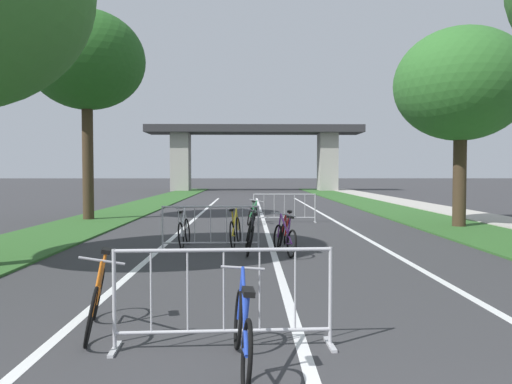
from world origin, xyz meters
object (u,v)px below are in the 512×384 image
at_px(bicycle_yellow_3, 235,231).
at_px(bicycle_green_7, 253,214).
at_px(tree_left_pine_near, 87,61).
at_px(bicycle_black_4, 250,236).
at_px(crowd_barrier_second, 211,228).
at_px(bicycle_purple_0, 285,238).
at_px(crowd_barrier_nearest, 224,299).
at_px(bicycle_blue_2, 242,331).
at_px(tree_right_maple_mid, 461,85).
at_px(crowd_barrier_third, 284,208).
at_px(bicycle_red_5, 284,232).
at_px(bicycle_silver_6, 184,232).
at_px(bicycle_orange_1, 96,300).

bearing_deg(bicycle_yellow_3, bicycle_green_7, 91.15).
height_order(tree_left_pine_near, bicycle_black_4, tree_left_pine_near).
xyz_separation_m(crowd_barrier_second, bicycle_purple_0, (1.70, -0.55, -0.17)).
height_order(crowd_barrier_nearest, bicycle_blue_2, crowd_barrier_nearest).
bearing_deg(bicycle_yellow_3, crowd_barrier_nearest, -83.38).
height_order(tree_right_maple_mid, crowd_barrier_third, tree_right_maple_mid).
distance_m(tree_left_pine_near, crowd_barrier_third, 9.29).
bearing_deg(bicycle_black_4, tree_left_pine_near, 126.00).
bearing_deg(crowd_barrier_second, crowd_barrier_nearest, -84.50).
xyz_separation_m(crowd_barrier_third, bicycle_green_7, (-1.17, -0.59, -0.16)).
height_order(crowd_barrier_nearest, bicycle_red_5, crowd_barrier_nearest).
xyz_separation_m(crowd_barrier_nearest, bicycle_silver_6, (-1.33, 7.14, -0.14)).
relative_size(tree_right_maple_mid, bicycle_yellow_3, 3.68).
distance_m(crowd_barrier_third, bicycle_red_5, 6.12).
bearing_deg(bicycle_purple_0, tree_right_maple_mid, 28.06).
height_order(crowd_barrier_third, bicycle_red_5, crowd_barrier_third).
relative_size(bicycle_blue_2, bicycle_yellow_3, 0.94).
bearing_deg(bicycle_orange_1, bicycle_yellow_3, -114.46).
bearing_deg(crowd_barrier_third, bicycle_blue_2, -95.71).
xyz_separation_m(tree_right_maple_mid, crowd_barrier_nearest, (-7.25, -11.35, -4.18)).
xyz_separation_m(bicycle_silver_6, bicycle_green_7, (1.73, 5.41, -0.02)).
bearing_deg(bicycle_orange_1, bicycle_silver_6, -103.66).
relative_size(bicycle_purple_0, bicycle_black_4, 0.93).
height_order(bicycle_blue_2, bicycle_yellow_3, bicycle_yellow_3).
relative_size(crowd_barrier_nearest, bicycle_purple_0, 1.39).
bearing_deg(bicycle_yellow_3, bicycle_blue_2, -81.93).
height_order(tree_right_maple_mid, bicycle_yellow_3, tree_right_maple_mid).
bearing_deg(bicycle_red_5, crowd_barrier_third, -81.75).
bearing_deg(crowd_barrier_second, tree_left_pine_near, 124.96).
bearing_deg(bicycle_yellow_3, crowd_barrier_third, 80.84).
distance_m(crowd_barrier_second, bicycle_blue_2, 7.17).
height_order(tree_left_pine_near, bicycle_green_7, tree_left_pine_near).
height_order(tree_left_pine_near, bicycle_red_5, tree_left_pine_near).
bearing_deg(bicycle_silver_6, bicycle_purple_0, -23.16).
distance_m(crowd_barrier_third, bicycle_silver_6, 6.66).
relative_size(tree_left_pine_near, bicycle_orange_1, 4.80).
xyz_separation_m(bicycle_purple_0, bicycle_blue_2, (-0.87, -6.57, 0.00)).
bearing_deg(crowd_barrier_nearest, bicycle_green_7, 88.19).
distance_m(bicycle_purple_0, bicycle_silver_6, 2.64).
relative_size(tree_right_maple_mid, bicycle_orange_1, 3.98).
distance_m(bicycle_yellow_3, bicycle_green_7, 5.45).
bearing_deg(crowd_barrier_nearest, bicycle_orange_1, 159.85).
distance_m(crowd_barrier_nearest, bicycle_yellow_3, 7.12).
distance_m(crowd_barrier_nearest, bicycle_red_5, 7.13).
relative_size(bicycle_red_5, bicycle_silver_6, 1.04).
distance_m(crowd_barrier_second, bicycle_red_5, 1.83).
relative_size(bicycle_orange_1, bicycle_black_4, 0.92).
xyz_separation_m(tree_left_pine_near, bicycle_green_7, (6.25, -1.49, -5.67)).
xyz_separation_m(tree_right_maple_mid, bicycle_purple_0, (-6.18, -5.33, -4.35)).
height_order(tree_left_pine_near, bicycle_silver_6, tree_left_pine_near).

